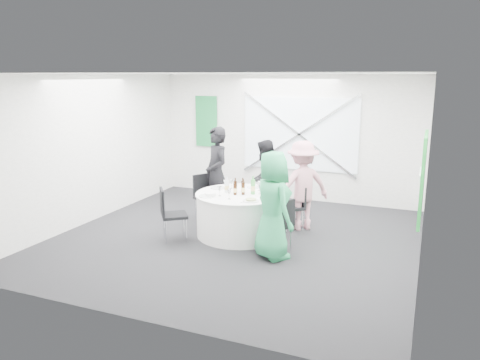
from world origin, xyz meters
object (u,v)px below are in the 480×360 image
at_px(person_woman_pink, 302,185).
at_px(clear_water_bottle, 227,186).
at_px(chair_front_left, 169,211).
at_px(person_woman_green, 273,205).
at_px(person_man_back_left, 217,174).
at_px(person_man_back, 264,179).
at_px(green_water_bottle, 253,187).
at_px(chair_back_right, 296,203).
at_px(chair_back, 274,192).
at_px(banquet_table, 240,214).
at_px(chair_front_right, 280,221).
at_px(chair_back_left, 205,193).

height_order(person_woman_pink, clear_water_bottle, person_woman_pink).
distance_m(chair_front_left, clear_water_bottle, 1.09).
height_order(person_woman_green, clear_water_bottle, person_woman_green).
height_order(person_man_back_left, clear_water_bottle, person_man_back_left).
xyz_separation_m(person_man_back, green_water_bottle, (0.19, -1.13, 0.11)).
bearing_deg(person_man_back_left, clear_water_bottle, -11.54).
bearing_deg(chair_back_right, chair_back, -171.03).
height_order(banquet_table, person_woman_green, person_woman_green).
distance_m(chair_front_right, green_water_bottle, 0.95).
relative_size(person_man_back, clear_water_bottle, 5.52).
bearing_deg(person_woman_green, banquet_table, -0.00).
bearing_deg(chair_front_left, green_water_bottle, -94.16).
relative_size(chair_back_left, chair_front_right, 1.00).
height_order(chair_back_left, clear_water_bottle, clear_water_bottle).
height_order(chair_back, clear_water_bottle, clear_water_bottle).
bearing_deg(clear_water_bottle, banquet_table, 5.90).
relative_size(person_man_back, person_woman_green, 0.93).
height_order(chair_front_left, person_woman_green, person_woman_green).
height_order(chair_back_left, chair_back_right, chair_back_left).
height_order(chair_front_right, person_man_back_left, person_man_back_left).
xyz_separation_m(person_man_back, clear_water_bottle, (-0.28, -1.19, 0.09)).
distance_m(person_man_back, person_woman_pink, 0.96).
distance_m(chair_back, person_man_back, 0.33).
distance_m(person_man_back_left, person_woman_pink, 1.69).
bearing_deg(person_man_back, chair_back_left, -63.05).
relative_size(chair_back, person_woman_green, 0.54).
distance_m(person_woman_pink, person_woman_green, 1.54).
xyz_separation_m(chair_front_right, clear_water_bottle, (-1.15, 0.49, 0.36)).
height_order(banquet_table, green_water_bottle, green_water_bottle).
bearing_deg(chair_back_left, green_water_bottle, -83.63).
distance_m(green_water_bottle, clear_water_bottle, 0.47).
height_order(chair_back_right, person_man_back, person_man_back).
height_order(chair_back_left, person_man_back_left, person_man_back_left).
xyz_separation_m(chair_back_left, chair_front_right, (1.94, -1.18, -0.00)).
bearing_deg(chair_back_right, clear_water_bottle, -96.11).
height_order(chair_front_right, clear_water_bottle, clear_water_bottle).
relative_size(chair_back_left, chair_front_left, 0.95).
distance_m(chair_front_left, person_woman_pink, 2.44).
bearing_deg(chair_back, chair_back_right, -29.59).
distance_m(chair_back, chair_front_left, 2.29).
height_order(banquet_table, chair_back_right, chair_back_right).
relative_size(chair_front_left, person_man_back_left, 0.50).
height_order(green_water_bottle, clear_water_bottle, green_water_bottle).
height_order(banquet_table, chair_back, chair_back).
bearing_deg(chair_front_right, person_man_back_left, -96.12).
xyz_separation_m(chair_back_left, person_man_back_left, (0.25, 0.03, 0.40)).
xyz_separation_m(person_woman_pink, green_water_bottle, (-0.68, -0.72, 0.07)).
xyz_separation_m(chair_back_right, person_woman_green, (0.04, -1.46, 0.33)).
xyz_separation_m(person_woman_green, clear_water_bottle, (-1.10, 0.75, 0.03)).
distance_m(banquet_table, person_man_back_left, 1.17).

